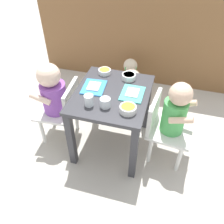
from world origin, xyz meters
TOP-DOWN VIEW (x-y plane):
  - ground_plane at (0.00, 0.00)m, footprint 7.00×7.00m
  - kitchen_cabinet_back at (0.00, 1.10)m, footprint 2.01×0.38m
  - dining_table at (0.00, 0.00)m, footprint 0.48×0.56m
  - seated_child_left at (-0.40, -0.03)m, footprint 0.30×0.30m
  - seated_child_right at (0.40, -0.01)m, footprint 0.31×0.31m
  - dog at (0.01, 0.63)m, footprint 0.27×0.44m
  - food_tray_left at (-0.13, 0.02)m, footprint 0.16×0.19m
  - food_tray_right at (0.13, 0.02)m, footprint 0.14×0.18m
  - water_cup_left at (-0.10, -0.16)m, footprint 0.06×0.06m
  - water_cup_right at (0.00, -0.15)m, footprint 0.06×0.06m
  - veggie_bowl_near at (0.07, 0.18)m, footprint 0.10×0.10m
  - cereal_bowl_right_side at (0.14, -0.16)m, footprint 0.10×0.10m
  - veggie_bowl_far at (-0.11, 0.21)m, footprint 0.09×0.09m

SIDE VIEW (x-z plane):
  - ground_plane at x=0.00m, z-range 0.00..0.00m
  - dog at x=0.01m, z-range 0.05..0.36m
  - dining_table at x=0.00m, z-range 0.14..0.62m
  - seated_child_right at x=0.40m, z-range 0.08..0.71m
  - seated_child_left at x=-0.40m, z-range 0.08..0.72m
  - food_tray_left at x=-0.13m, z-range 0.48..0.49m
  - food_tray_right at x=0.13m, z-range 0.48..0.49m
  - veggie_bowl_far at x=-0.11m, z-range 0.48..0.51m
  - kitchen_cabinet_back at x=0.00m, z-range 0.00..1.00m
  - veggie_bowl_near at x=0.07m, z-range 0.48..0.52m
  - cereal_bowl_right_side at x=0.14m, z-range 0.48..0.52m
  - water_cup_right at x=0.00m, z-range 0.48..0.54m
  - water_cup_left at x=-0.10m, z-range 0.47..0.55m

